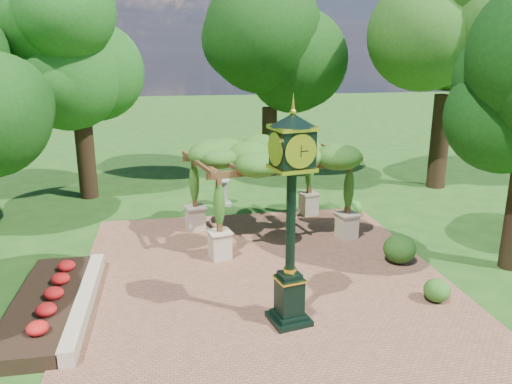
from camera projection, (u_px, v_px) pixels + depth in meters
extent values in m
plane|color=#1E4714|center=(273.00, 303.00, 12.54)|extent=(120.00, 120.00, 0.00)
cube|color=brown|center=(265.00, 284.00, 13.48)|extent=(10.00, 12.00, 0.04)
cube|color=#C6B793|center=(85.00, 301.00, 12.21)|extent=(0.35, 5.00, 0.40)
cube|color=red|center=(46.00, 305.00, 12.06)|extent=(1.50, 5.00, 0.36)
cube|color=black|center=(289.00, 319.00, 11.60)|extent=(1.03, 1.03, 0.13)
cube|color=black|center=(289.00, 296.00, 11.44)|extent=(0.64, 0.64, 0.97)
cube|color=yellow|center=(290.00, 279.00, 11.32)|extent=(0.72, 0.72, 0.04)
cylinder|color=black|center=(291.00, 221.00, 10.94)|extent=(0.26, 0.26, 2.48)
cube|color=black|center=(292.00, 148.00, 10.49)|extent=(0.90, 0.90, 0.75)
cylinder|color=silver|center=(301.00, 151.00, 10.15)|extent=(0.64, 0.17, 0.65)
cone|color=black|center=(293.00, 120.00, 10.33)|extent=(1.15, 1.15, 0.27)
sphere|color=yellow|center=(293.00, 112.00, 10.29)|extent=(0.15, 0.15, 0.15)
cube|color=#C9B596|center=(220.00, 245.00, 15.06)|extent=(0.70, 0.70, 0.81)
cube|color=brown|center=(219.00, 205.00, 14.71)|extent=(0.17, 0.17, 1.66)
cube|color=#C9B596|center=(347.00, 226.00, 16.71)|extent=(0.70, 0.70, 0.81)
cube|color=brown|center=(349.00, 189.00, 16.36)|extent=(0.17, 0.17, 1.66)
cube|color=#C9B596|center=(195.00, 219.00, 17.45)|extent=(0.70, 0.70, 0.81)
cube|color=brown|center=(194.00, 183.00, 17.10)|extent=(0.17, 0.17, 1.66)
cube|color=#C9B596|center=(309.00, 204.00, 19.10)|extent=(0.70, 0.70, 0.81)
cube|color=brown|center=(310.00, 172.00, 18.75)|extent=(0.17, 0.17, 1.66)
cube|color=brown|center=(288.00, 169.00, 15.29)|extent=(5.10, 1.27, 0.20)
cube|color=brown|center=(255.00, 153.00, 17.68)|extent=(5.10, 1.27, 0.20)
ellipsoid|color=#2A5819|center=(270.00, 153.00, 16.42)|extent=(5.78, 4.29, 0.90)
cube|color=gray|center=(224.00, 203.00, 20.48)|extent=(0.61, 0.61, 0.10)
cylinder|color=gray|center=(224.00, 192.00, 20.35)|extent=(0.31, 0.31, 0.94)
cylinder|color=gray|center=(223.00, 181.00, 20.21)|extent=(0.58, 0.58, 0.05)
ellipsoid|color=#2A5E1A|center=(437.00, 290.00, 12.48)|extent=(0.71, 0.71, 0.59)
ellipsoid|color=#204A14|center=(400.00, 249.00, 14.73)|extent=(1.25, 1.25, 0.86)
ellipsoid|color=#2F661D|center=(353.00, 208.00, 18.85)|extent=(0.88, 0.88, 0.63)
cylinder|color=#322013|center=(86.00, 157.00, 21.10)|extent=(0.76, 0.76, 3.50)
ellipsoid|color=#1F5A19|center=(75.00, 47.00, 19.86)|extent=(4.61, 4.61, 5.52)
cylinder|color=#311F13|center=(269.00, 142.00, 24.97)|extent=(0.75, 0.75, 3.41)
ellipsoid|color=#12360D|center=(270.00, 50.00, 23.76)|extent=(5.02, 5.02, 5.39)
cylinder|color=#332013|center=(440.00, 142.00, 22.62)|extent=(0.83, 0.83, 4.23)
ellipsoid|color=#275418|center=(453.00, 14.00, 21.12)|extent=(5.06, 5.06, 6.68)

